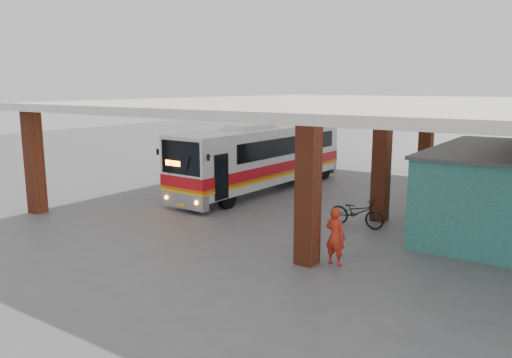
{
  "coord_description": "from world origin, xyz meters",
  "views": [
    {
      "loc": [
        9.91,
        -15.78,
        5.32
      ],
      "look_at": [
        -0.94,
        0.0,
        1.73
      ],
      "focal_mm": 35.0,
      "sensor_mm": 36.0,
      "label": 1
    }
  ],
  "objects_px": {
    "pedestrian": "(335,236)",
    "motorcycle": "(357,212)",
    "coach_bus": "(262,157)",
    "red_chair": "(449,205)"
  },
  "relations": [
    {
      "from": "motorcycle",
      "to": "red_chair",
      "type": "relative_size",
      "value": 2.46
    },
    {
      "from": "coach_bus",
      "to": "motorcycle",
      "type": "height_order",
      "value": "coach_bus"
    },
    {
      "from": "coach_bus",
      "to": "pedestrian",
      "type": "bearing_deg",
      "value": -42.92
    },
    {
      "from": "pedestrian",
      "to": "coach_bus",
      "type": "bearing_deg",
      "value": -40.53
    },
    {
      "from": "coach_bus",
      "to": "motorcycle",
      "type": "bearing_deg",
      "value": -26.07
    },
    {
      "from": "pedestrian",
      "to": "red_chair",
      "type": "relative_size",
      "value": 2.01
    },
    {
      "from": "coach_bus",
      "to": "red_chair",
      "type": "xyz_separation_m",
      "value": [
        9.26,
        0.29,
        -1.31
      ]
    },
    {
      "from": "motorcycle",
      "to": "pedestrian",
      "type": "xyz_separation_m",
      "value": [
        1.13,
        -4.25,
        0.32
      ]
    },
    {
      "from": "coach_bus",
      "to": "pedestrian",
      "type": "height_order",
      "value": "coach_bus"
    },
    {
      "from": "pedestrian",
      "to": "motorcycle",
      "type": "bearing_deg",
      "value": -70.93
    }
  ]
}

